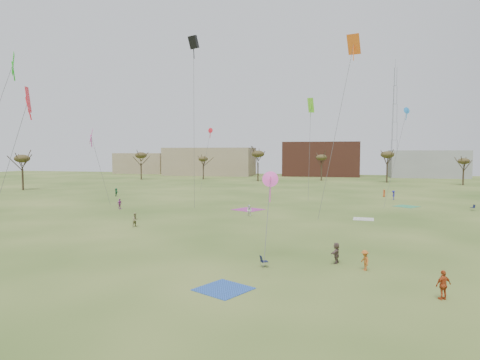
% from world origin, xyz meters
% --- Properties ---
extents(ground, '(260.00, 260.00, 0.00)m').
position_xyz_m(ground, '(0.00, 0.00, 0.00)').
color(ground, '#2C4E18').
rests_on(ground, ground).
extents(spectator_fore_a, '(1.09, 0.87, 1.73)m').
position_xyz_m(spectator_fore_a, '(16.21, -6.18, 0.86)').
color(spectator_fore_a, '#B8491F').
rests_on(spectator_fore_a, ground).
extents(spectator_fore_b, '(0.91, 0.98, 1.60)m').
position_xyz_m(spectator_fore_b, '(-12.11, 11.47, 0.80)').
color(spectator_fore_b, '#8D865A').
rests_on(spectator_fore_b, ground).
extents(spectator_fore_c, '(0.86, 1.56, 1.61)m').
position_xyz_m(spectator_fore_c, '(10.19, 0.56, 0.80)').
color(spectator_fore_c, brown).
rests_on(spectator_fore_c, ground).
extents(flyer_mid_b, '(0.87, 1.09, 1.48)m').
position_xyz_m(flyer_mid_b, '(12.19, -0.97, 0.74)').
color(flyer_mid_b, '#B95F22').
rests_on(flyer_mid_b, ground).
extents(spectator_mid_d, '(0.61, 0.98, 1.55)m').
position_xyz_m(spectator_mid_d, '(-21.35, 24.61, 0.78)').
color(spectator_mid_d, '#A9469C').
rests_on(spectator_mid_d, ground).
extents(spectator_mid_e, '(0.83, 0.72, 1.48)m').
position_xyz_m(spectator_mid_e, '(-1.05, 22.19, 0.74)').
color(spectator_mid_e, white).
rests_on(spectator_mid_e, ground).
extents(flyer_far_a, '(1.33, 1.37, 1.56)m').
position_xyz_m(flyer_far_a, '(-31.04, 40.83, 0.78)').
color(flyer_far_a, '#21633F').
rests_on(flyer_far_a, ground).
extents(flyer_far_b, '(0.73, 0.82, 1.41)m').
position_xyz_m(flyer_far_b, '(19.12, 51.11, 0.70)').
color(flyer_far_b, '#BC4C20').
rests_on(flyer_far_b, ground).
extents(flyer_far_c, '(0.67, 1.09, 1.63)m').
position_xyz_m(flyer_far_c, '(20.21, 46.66, 0.82)').
color(flyer_far_c, '#24229E').
rests_on(flyer_far_c, ground).
extents(blanket_blue, '(3.93, 3.93, 0.03)m').
position_xyz_m(blanket_blue, '(3.35, -7.26, 0.00)').
color(blanket_blue, '#2750AA').
rests_on(blanket_blue, ground).
extents(blanket_cream, '(2.73, 2.73, 0.03)m').
position_xyz_m(blanket_cream, '(13.60, 22.90, 0.00)').
color(blanket_cream, silver).
rests_on(blanket_cream, ground).
extents(blanket_plum, '(5.12, 5.12, 0.03)m').
position_xyz_m(blanket_plum, '(-2.44, 28.18, 0.00)').
color(blanket_plum, '#A5328D').
rests_on(blanket_plum, ground).
extents(blanket_olive, '(4.44, 4.44, 0.03)m').
position_xyz_m(blanket_olive, '(20.95, 37.24, 0.00)').
color(blanket_olive, '#34915D').
rests_on(blanket_olive, ground).
extents(camp_chair_center, '(0.72, 0.70, 0.87)m').
position_xyz_m(camp_chair_center, '(4.96, -1.72, 0.26)').
color(camp_chair_center, '#131836').
rests_on(camp_chair_center, ground).
extents(camp_chair_right, '(0.64, 0.61, 0.87)m').
position_xyz_m(camp_chair_right, '(29.63, 34.63, 0.26)').
color(camp_chair_right, '#141839').
rests_on(camp_chair_right, ground).
extents(kites_aloft, '(60.56, 56.22, 22.65)m').
position_xyz_m(kites_aloft, '(-4.78, 19.13, 18.13)').
color(kites_aloft, orange).
rests_on(kites_aloft, ground).
extents(tree_line, '(117.44, 49.32, 8.91)m').
position_xyz_m(tree_line, '(-2.85, 79.12, 7.09)').
color(tree_line, '#3A2B1E').
rests_on(tree_line, ground).
extents(building_tan, '(32.00, 14.00, 10.00)m').
position_xyz_m(building_tan, '(-35.00, 115.00, 5.00)').
color(building_tan, '#937F60').
rests_on(building_tan, ground).
extents(building_brick, '(26.00, 16.00, 12.00)m').
position_xyz_m(building_brick, '(5.00, 120.00, 6.00)').
color(building_brick, brown).
rests_on(building_brick, ground).
extents(building_grey, '(24.00, 12.00, 9.00)m').
position_xyz_m(building_grey, '(40.00, 118.00, 4.50)').
color(building_grey, gray).
rests_on(building_grey, ground).
extents(building_tan_west, '(20.00, 12.00, 8.00)m').
position_xyz_m(building_tan_west, '(-65.00, 122.00, 4.00)').
color(building_tan_west, '#937F60').
rests_on(building_tan_west, ground).
extents(radio_tower, '(1.51, 1.72, 41.00)m').
position_xyz_m(radio_tower, '(30.00, 125.00, 19.21)').
color(radio_tower, '#9EA3A8').
rests_on(radio_tower, ground).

